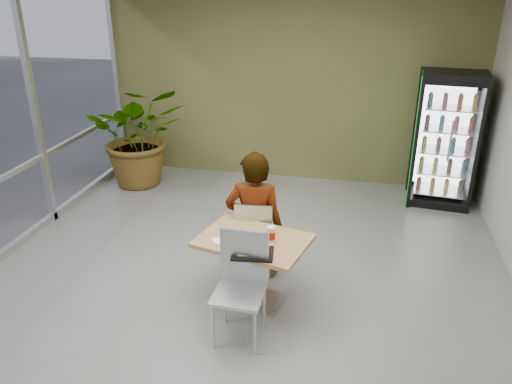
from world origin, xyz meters
TOP-DOWN VIEW (x-y plane):
  - ground at (0.00, 0.00)m, footprint 7.00×7.00m
  - room_envelope at (0.00, 0.00)m, footprint 6.00×7.00m
  - dining_table at (0.19, -0.15)m, footprint 1.23×0.99m
  - chair_far at (0.09, 0.35)m, footprint 0.45×0.45m
  - chair_near at (0.19, -0.64)m, footprint 0.47×0.47m
  - seated_woman at (0.08, 0.40)m, footprint 0.70×0.49m
  - pizza_plate at (0.07, -0.15)m, footprint 0.36×0.32m
  - soda_cup at (0.37, -0.16)m, footprint 0.09×0.09m
  - napkin_stack at (-0.12, -0.28)m, footprint 0.19×0.19m
  - cafeteria_tray at (0.25, -0.46)m, footprint 0.43×0.33m
  - beverage_fridge at (2.40, 2.93)m, footprint 0.97×0.78m
  - potted_plant at (-2.31, 2.71)m, footprint 1.87×1.77m

SIDE VIEW (x-z plane):
  - ground at x=0.00m, z-range 0.00..0.00m
  - dining_table at x=0.19m, z-range 0.16..0.91m
  - chair_far at x=0.09m, z-range 0.08..1.01m
  - seated_woman at x=0.08m, z-range -0.30..1.48m
  - chair_near at x=0.19m, z-range 0.09..1.13m
  - napkin_stack at x=-0.12m, z-range 0.75..0.77m
  - cafeteria_tray at x=0.25m, z-range 0.75..0.77m
  - pizza_plate at x=0.07m, z-range 0.75..0.78m
  - potted_plant at x=-2.31m, z-range 0.00..1.64m
  - soda_cup at x=0.37m, z-range 0.75..0.91m
  - beverage_fridge at x=2.40m, z-range 0.00..1.96m
  - room_envelope at x=0.00m, z-range 0.00..3.20m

